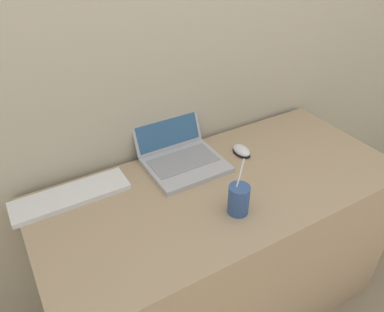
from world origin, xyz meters
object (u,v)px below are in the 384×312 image
Objects in this scene: computer_mouse at (242,151)px; external_keyboard at (71,196)px; laptop at (179,150)px; drink_cup at (239,199)px.

external_keyboard is (-0.73, 0.09, -0.00)m from computer_mouse.
laptop is 0.28m from computer_mouse.
laptop reaches higher than computer_mouse.
external_keyboard is at bearing 173.35° from computer_mouse.
computer_mouse is at bearing 51.26° from drink_cup.
drink_cup reaches higher than computer_mouse.
drink_cup is 0.38m from computer_mouse.
laptop is at bearing 159.37° from computer_mouse.
drink_cup is at bearing -128.74° from computer_mouse.
computer_mouse is (0.24, 0.29, -0.04)m from drink_cup.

